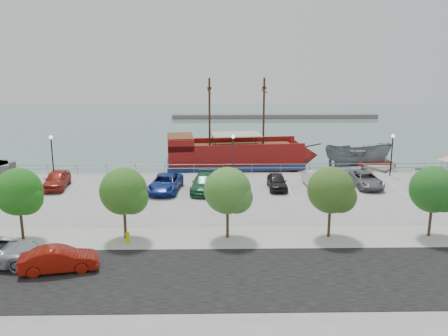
{
  "coord_description": "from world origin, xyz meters",
  "views": [
    {
      "loc": [
        -1.89,
        -42.22,
        12.94
      ],
      "look_at": [
        -1.0,
        2.0,
        2.0
      ],
      "focal_mm": 40.0,
      "sensor_mm": 36.0,
      "label": 1
    }
  ],
  "objects": [
    {
      "name": "ground",
      "position": [
        0.0,
        0.0,
        -1.0
      ],
      "size": [
        160.0,
        160.0,
        0.0
      ],
      "primitive_type": "plane",
      "color": "slate"
    },
    {
      "name": "parked_car_f",
      "position": [
        7.42,
        2.75,
        0.7
      ],
      "size": [
        1.74,
        4.32,
        1.39
      ],
      "primitive_type": "imported",
      "rotation": [
        0.0,
        0.0,
        0.06
      ],
      "color": "silver",
      "rests_on": "land_slab"
    },
    {
      "name": "tree_b",
      "position": [
        -14.85,
        -10.07,
        3.3
      ],
      "size": [
        3.3,
        3.2,
        5.0
      ],
      "color": "#473321",
      "rests_on": "sidewalk"
    },
    {
      "name": "pirate_ship",
      "position": [
        1.62,
        12.16,
        0.84
      ],
      "size": [
        17.59,
        6.4,
        10.97
      ],
      "rotation": [
        0.0,
        0.0,
        0.1
      ],
      "color": "maroon",
      "rests_on": "ground"
    },
    {
      "name": "far_shore",
      "position": [
        10.0,
        55.0,
        -0.6
      ],
      "size": [
        40.0,
        3.0,
        0.8
      ],
      "primitive_type": "cube",
      "color": "slate",
      "rests_on": "ground"
    },
    {
      "name": "dock_east",
      "position": [
        16.52,
        9.2,
        -0.79
      ],
      "size": [
        7.45,
        3.37,
        0.41
      ],
      "primitive_type": "cube",
      "rotation": [
        0.0,
        0.0,
        0.19
      ],
      "color": "slate",
      "rests_on": "ground"
    },
    {
      "name": "seawall_railing",
      "position": [
        0.0,
        7.8,
        0.53
      ],
      "size": [
        50.0,
        0.06,
        1.0
      ],
      "color": "gray",
      "rests_on": "land_slab"
    },
    {
      "name": "patrol_boat",
      "position": [
        14.41,
        12.62,
        0.44
      ],
      "size": [
        7.68,
        3.48,
        2.88
      ],
      "primitive_type": "imported",
      "rotation": [
        0.0,
        0.0,
        1.48
      ],
      "color": "slate",
      "rests_on": "ground"
    },
    {
      "name": "parked_car_g",
      "position": [
        12.33,
        2.54,
        0.69
      ],
      "size": [
        2.46,
        5.02,
        1.37
      ],
      "primitive_type": "imported",
      "rotation": [
        0.0,
        0.0,
        0.04
      ],
      "color": "slate",
      "rests_on": "land_slab"
    },
    {
      "name": "tree_d",
      "position": [
        -0.85,
        -10.07,
        3.3
      ],
      "size": [
        3.3,
        3.2,
        5.0
      ],
      "color": "#473321",
      "rests_on": "sidewalk"
    },
    {
      "name": "lamp_post_right",
      "position": [
        16.0,
        6.5,
        2.94
      ],
      "size": [
        0.36,
        0.36,
        4.28
      ],
      "color": "black",
      "rests_on": "land_slab"
    },
    {
      "name": "parked_car_a",
      "position": [
        -16.53,
        2.7,
        0.81
      ],
      "size": [
        2.18,
        4.85,
        1.62
      ],
      "primitive_type": "imported",
      "rotation": [
        0.0,
        0.0,
        0.06
      ],
      "color": "#9F261B",
      "rests_on": "land_slab"
    },
    {
      "name": "parked_car_h",
      "position": [
        18.54,
        1.82,
        0.7
      ],
      "size": [
        2.36,
        4.97,
        1.4
      ],
      "primitive_type": "imported",
      "rotation": [
        0.0,
        0.0,
        0.08
      ],
      "color": "#2B5692",
      "rests_on": "land_slab"
    },
    {
      "name": "dock_mid",
      "position": [
        7.3,
        9.2,
        -0.79
      ],
      "size": [
        7.43,
        2.66,
        0.42
      ],
      "primitive_type": "cube",
      "rotation": [
        0.0,
        0.0,
        -0.08
      ],
      "color": "gray",
      "rests_on": "ground"
    },
    {
      "name": "dock_west",
      "position": [
        -14.96,
        9.2,
        -0.81
      ],
      "size": [
        6.93,
        3.57,
        0.38
      ],
      "primitive_type": "cube",
      "rotation": [
        0.0,
        0.0,
        0.26
      ],
      "color": "gray",
      "rests_on": "ground"
    },
    {
      "name": "tree_f",
      "position": [
        13.15,
        -10.07,
        3.3
      ],
      "size": [
        3.3,
        3.2,
        5.0
      ],
      "color": "#473321",
      "rests_on": "sidewalk"
    },
    {
      "name": "street_sedan",
      "position": [
        -11.02,
        -15.01,
        0.74
      ],
      "size": [
        4.71,
        2.45,
        1.48
      ],
      "primitive_type": "imported",
      "rotation": [
        0.0,
        0.0,
        1.78
      ],
      "color": "maroon",
      "rests_on": "street"
    },
    {
      "name": "lamp_post_left",
      "position": [
        -18.0,
        6.5,
        2.94
      ],
      "size": [
        0.36,
        0.36,
        4.28
      ],
      "color": "black",
      "rests_on": "land_slab"
    },
    {
      "name": "tree_e",
      "position": [
        6.15,
        -10.07,
        3.3
      ],
      "size": [
        3.3,
        3.2,
        5.0
      ],
      "color": "#473321",
      "rests_on": "sidewalk"
    },
    {
      "name": "fire_hydrant",
      "position": [
        -7.72,
        -10.8,
        0.44
      ],
      "size": [
        0.28,
        0.28,
        0.81
      ],
      "rotation": [
        0.0,
        0.0,
        0.38
      ],
      "color": "#D8D000",
      "rests_on": "sidewalk"
    },
    {
      "name": "street",
      "position": [
        0.0,
        -16.0,
        0.01
      ],
      "size": [
        100.0,
        8.0,
        0.04
      ],
      "primitive_type": "cube",
      "color": "black",
      "rests_on": "land_slab"
    },
    {
      "name": "lamp_post_mid",
      "position": [
        0.0,
        6.5,
        2.94
      ],
      "size": [
        0.36,
        0.36,
        4.28
      ],
      "color": "black",
      "rests_on": "land_slab"
    },
    {
      "name": "parked_car_c",
      "position": [
        -6.33,
        1.41,
        0.76
      ],
      "size": [
        3.14,
        5.71,
        1.51
      ],
      "primitive_type": "imported",
      "rotation": [
        0.0,
        0.0,
        -0.12
      ],
      "color": "navy",
      "rests_on": "land_slab"
    },
    {
      "name": "sidewalk",
      "position": [
        0.0,
        -10.0,
        0.01
      ],
      "size": [
        100.0,
        4.0,
        0.05
      ],
      "primitive_type": "cube",
      "color": "#B3AFA6",
      "rests_on": "land_slab"
    },
    {
      "name": "land_slab",
      "position": [
        0.0,
        -21.0,
        -0.6
      ],
      "size": [
        100.0,
        58.0,
        1.2
      ],
      "primitive_type": "cube",
      "color": "gray",
      "rests_on": "ground"
    },
    {
      "name": "speedboat",
      "position": [
        16.05,
        11.31,
        -0.19
      ],
      "size": [
        6.09,
        8.18,
        1.62
      ],
      "primitive_type": "imported",
      "rotation": [
        0.0,
        0.0,
        -0.07
      ],
      "color": "white",
      "rests_on": "ground"
    },
    {
      "name": "parked_car_e",
      "position": [
        3.9,
        1.96,
        0.7
      ],
      "size": [
        1.68,
        4.13,
        1.4
      ],
      "primitive_type": "imported",
      "rotation": [
        0.0,
        0.0,
        -0.01
      ],
      "color": "black",
      "rests_on": "land_slab"
    },
    {
      "name": "parked_car_d",
      "position": [
        -2.81,
        1.36,
        0.77
      ],
      "size": [
        2.64,
        5.46,
        1.53
      ],
      "primitive_type": "imported",
      "rotation": [
        0.0,
        0.0,
        -0.1
      ],
      "color": "#1F5934",
      "rests_on": "land_slab"
    },
    {
      "name": "tree_c",
      "position": [
        -7.85,
        -10.07,
        3.3
      ],
      "size": [
        3.3,
        3.2,
        5.0
      ],
      "color": "#473321",
      "rests_on": "sidewalk"
    }
  ]
}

